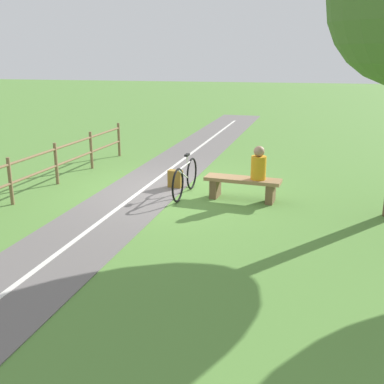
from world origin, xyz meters
name	(u,v)px	position (x,y,z in m)	size (l,w,h in m)	color
ground_plane	(170,191)	(0.00, 0.00, 0.00)	(80.00, 80.00, 0.00)	#548438
paved_path	(56,255)	(0.98, 4.00, 0.01)	(1.88, 36.00, 0.02)	#66605E
path_centre_line	(56,254)	(0.98, 4.00, 0.02)	(0.10, 32.00, 0.00)	silver
bench	(243,185)	(-1.76, 0.37, 0.35)	(1.75, 0.72, 0.51)	#937047
person_seated	(259,165)	(-2.09, 0.42, 0.84)	(0.38, 0.38, 0.75)	orange
bicycle	(185,178)	(-0.42, 0.25, 0.40)	(0.22, 1.85, 0.94)	black
backpack	(175,179)	(-0.06, -0.31, 0.21)	(0.37, 0.28, 0.44)	olive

